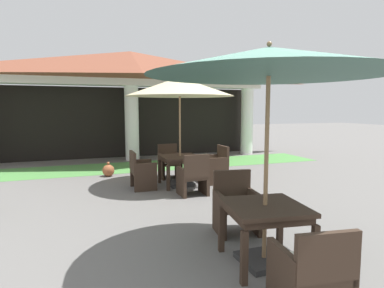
{
  "coord_description": "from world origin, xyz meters",
  "views": [
    {
      "loc": [
        -1.88,
        -2.3,
        1.86
      ],
      "look_at": [
        0.18,
        3.43,
        1.18
      ],
      "focal_mm": 30.29,
      "sensor_mm": 36.0,
      "label": 1
    }
  ],
  "objects_px": {
    "patio_chair_near_foreground_south": "(312,273)",
    "patio_table_near_foreground": "(265,213)",
    "patio_chair_mid_left_west": "(141,171)",
    "patio_table_mid_left": "(180,160)",
    "terracotta_urn": "(108,170)",
    "patio_umbrella_near_foreground": "(269,63)",
    "patio_chair_near_foreground_north": "(236,205)",
    "patio_chair_mid_left_south": "(193,177)",
    "patio_umbrella_mid_left": "(180,88)",
    "patio_chair_mid_left_north": "(170,163)",
    "patio_chair_mid_left_east": "(216,166)"
  },
  "relations": [
    {
      "from": "patio_chair_mid_left_north",
      "to": "patio_table_mid_left",
      "type": "bearing_deg",
      "value": 90.0
    },
    {
      "from": "patio_table_mid_left",
      "to": "patio_chair_near_foreground_north",
      "type": "bearing_deg",
      "value": -91.95
    },
    {
      "from": "patio_chair_near_foreground_south",
      "to": "patio_chair_mid_left_south",
      "type": "distance_m",
      "value": 4.17
    },
    {
      "from": "patio_chair_near_foreground_south",
      "to": "patio_umbrella_mid_left",
      "type": "distance_m",
      "value": 5.45
    },
    {
      "from": "patio_chair_near_foreground_south",
      "to": "patio_chair_mid_left_north",
      "type": "bearing_deg",
      "value": 94.36
    },
    {
      "from": "patio_table_near_foreground",
      "to": "patio_umbrella_near_foreground",
      "type": "relative_size",
      "value": 0.36
    },
    {
      "from": "patio_table_near_foreground",
      "to": "patio_chair_near_foreground_north",
      "type": "distance_m",
      "value": 1.03
    },
    {
      "from": "patio_umbrella_mid_left",
      "to": "patio_chair_mid_left_east",
      "type": "xyz_separation_m",
      "value": [
        0.93,
        -0.0,
        -1.91
      ]
    },
    {
      "from": "patio_umbrella_mid_left",
      "to": "patio_chair_mid_left_east",
      "type": "height_order",
      "value": "patio_umbrella_mid_left"
    },
    {
      "from": "terracotta_urn",
      "to": "patio_umbrella_near_foreground",
      "type": "bearing_deg",
      "value": -77.43
    },
    {
      "from": "patio_table_near_foreground",
      "to": "patio_chair_mid_left_east",
      "type": "bearing_deg",
      "value": 73.87
    },
    {
      "from": "patio_chair_near_foreground_south",
      "to": "patio_table_near_foreground",
      "type": "bearing_deg",
      "value": 90.0
    },
    {
      "from": "patio_table_near_foreground",
      "to": "patio_chair_mid_left_north",
      "type": "bearing_deg",
      "value": 87.15
    },
    {
      "from": "patio_table_near_foreground",
      "to": "patio_chair_near_foreground_south",
      "type": "bearing_deg",
      "value": -98.08
    },
    {
      "from": "patio_umbrella_mid_left",
      "to": "patio_chair_mid_left_north",
      "type": "bearing_deg",
      "value": 89.83
    },
    {
      "from": "patio_chair_near_foreground_south",
      "to": "terracotta_urn",
      "type": "xyz_separation_m",
      "value": [
        -1.14,
        6.73,
        -0.23
      ]
    },
    {
      "from": "patio_chair_near_foreground_south",
      "to": "patio_chair_near_foreground_north",
      "type": "bearing_deg",
      "value": 90.0
    },
    {
      "from": "patio_chair_mid_left_north",
      "to": "patio_chair_near_foreground_north",
      "type": "bearing_deg",
      "value": 88.64
    },
    {
      "from": "patio_umbrella_mid_left",
      "to": "patio_umbrella_near_foreground",
      "type": "bearing_deg",
      "value": -93.46
    },
    {
      "from": "patio_table_near_foreground",
      "to": "patio_chair_near_foreground_south",
      "type": "relative_size",
      "value": 1.18
    },
    {
      "from": "patio_umbrella_mid_left",
      "to": "terracotta_urn",
      "type": "distance_m",
      "value": 3.12
    },
    {
      "from": "patio_umbrella_mid_left",
      "to": "patio_chair_mid_left_south",
      "type": "height_order",
      "value": "patio_umbrella_mid_left"
    },
    {
      "from": "patio_chair_near_foreground_south",
      "to": "terracotta_urn",
      "type": "height_order",
      "value": "patio_chair_near_foreground_south"
    },
    {
      "from": "patio_chair_near_foreground_north",
      "to": "patio_umbrella_mid_left",
      "type": "xyz_separation_m",
      "value": [
        0.1,
        3.08,
        1.92
      ]
    },
    {
      "from": "patio_chair_near_foreground_south",
      "to": "patio_chair_mid_left_west",
      "type": "height_order",
      "value": "patio_chair_mid_left_west"
    },
    {
      "from": "patio_table_mid_left",
      "to": "patio_umbrella_mid_left",
      "type": "relative_size",
      "value": 0.34
    },
    {
      "from": "patio_chair_mid_left_west",
      "to": "patio_chair_mid_left_north",
      "type": "distance_m",
      "value": 1.32
    },
    {
      "from": "patio_umbrella_near_foreground",
      "to": "patio_umbrella_mid_left",
      "type": "bearing_deg",
      "value": 86.54
    },
    {
      "from": "patio_umbrella_near_foreground",
      "to": "patio_chair_near_foreground_south",
      "type": "xyz_separation_m",
      "value": [
        -0.14,
        -1.0,
        -1.96
      ]
    },
    {
      "from": "patio_table_near_foreground",
      "to": "patio_chair_near_foreground_north",
      "type": "height_order",
      "value": "patio_chair_near_foreground_north"
    },
    {
      "from": "patio_umbrella_mid_left",
      "to": "terracotta_urn",
      "type": "bearing_deg",
      "value": 132.76
    },
    {
      "from": "patio_chair_mid_left_west",
      "to": "terracotta_urn",
      "type": "distance_m",
      "value": 1.77
    },
    {
      "from": "patio_chair_mid_left_west",
      "to": "patio_chair_mid_left_north",
      "type": "bearing_deg",
      "value": 134.95
    },
    {
      "from": "patio_table_near_foreground",
      "to": "patio_chair_near_foreground_north",
      "type": "relative_size",
      "value": 1.11
    },
    {
      "from": "patio_chair_mid_left_west",
      "to": "patio_chair_mid_left_north",
      "type": "xyz_separation_m",
      "value": [
        0.94,
        0.93,
        -0.0
      ]
    },
    {
      "from": "patio_chair_near_foreground_north",
      "to": "patio_table_mid_left",
      "type": "xyz_separation_m",
      "value": [
        0.1,
        3.08,
        0.21
      ]
    },
    {
      "from": "patio_umbrella_mid_left",
      "to": "patio_chair_mid_left_west",
      "type": "height_order",
      "value": "patio_umbrella_mid_left"
    },
    {
      "from": "patio_chair_near_foreground_north",
      "to": "patio_chair_mid_left_south",
      "type": "relative_size",
      "value": 1.0
    },
    {
      "from": "patio_umbrella_near_foreground",
      "to": "patio_table_mid_left",
      "type": "distance_m",
      "value": 4.45
    },
    {
      "from": "patio_table_mid_left",
      "to": "patio_chair_mid_left_south",
      "type": "relative_size",
      "value": 0.98
    },
    {
      "from": "patio_table_mid_left",
      "to": "terracotta_urn",
      "type": "relative_size",
      "value": 2.19
    },
    {
      "from": "patio_chair_mid_left_east",
      "to": "patio_chair_near_foreground_south",
      "type": "bearing_deg",
      "value": 165.58
    },
    {
      "from": "patio_table_near_foreground",
      "to": "patio_chair_mid_left_west",
      "type": "bearing_deg",
      "value": 99.52
    },
    {
      "from": "patio_chair_mid_left_south",
      "to": "patio_chair_mid_left_north",
      "type": "relative_size",
      "value": 1.02
    },
    {
      "from": "patio_umbrella_near_foreground",
      "to": "patio_chair_near_foreground_north",
      "type": "height_order",
      "value": "patio_umbrella_near_foreground"
    },
    {
      "from": "patio_table_near_foreground",
      "to": "patio_chair_mid_left_east",
      "type": "distance_m",
      "value": 4.25
    },
    {
      "from": "patio_umbrella_mid_left",
      "to": "patio_chair_mid_left_west",
      "type": "bearing_deg",
      "value": 179.83
    },
    {
      "from": "patio_umbrella_mid_left",
      "to": "patio_chair_near_foreground_north",
      "type": "bearing_deg",
      "value": -91.95
    },
    {
      "from": "patio_table_mid_left",
      "to": "patio_chair_mid_left_west",
      "type": "relative_size",
      "value": 1.02
    },
    {
      "from": "patio_umbrella_mid_left",
      "to": "terracotta_urn",
      "type": "height_order",
      "value": "patio_umbrella_mid_left"
    }
  ]
}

